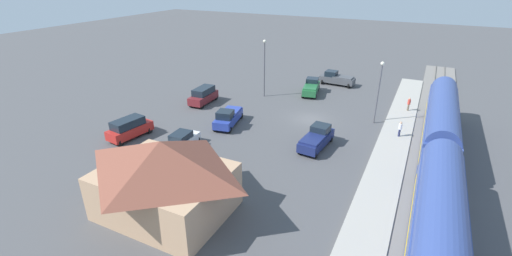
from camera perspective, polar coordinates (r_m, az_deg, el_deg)
ground_plane at (r=43.49m, az=8.84°, el=1.42°), size 200.00×200.00×0.00m
railway_track at (r=41.92m, az=27.29°, el=-1.93°), size 4.80×70.00×0.30m
platform at (r=41.87m, az=21.92°, el=-0.86°), size 3.20×46.00×0.30m
passenger_train at (r=31.37m, az=27.81°, el=-4.98°), size 2.93×36.73×4.98m
station_building at (r=26.48m, az=-14.82°, el=-7.58°), size 9.89×7.86×5.90m
pedestrian_on_platform at (r=48.66m, az=23.71°, el=3.72°), size 0.36×0.36×1.71m
pedestrian_waiting_far at (r=40.56m, az=22.48°, el=-0.01°), size 0.36×0.36×1.71m
pickup_charcoal at (r=57.57m, az=13.02°, el=7.89°), size 5.52×2.76×2.14m
suv_maroon at (r=48.44m, az=-8.58°, el=5.30°), size 2.19×4.99×2.22m
pickup_blue at (r=41.08m, az=-4.61°, el=1.79°), size 2.98×5.68×2.14m
pickup_green at (r=52.45m, az=9.02°, el=6.62°), size 2.96×5.67×2.14m
suv_red at (r=40.24m, az=-19.99°, el=0.01°), size 2.61×5.12×2.22m
pickup_navy at (r=36.36m, az=9.90°, el=-1.64°), size 2.39×5.54×2.14m
sedan_white at (r=36.42m, az=-12.11°, el=-2.04°), size 2.14×4.62×1.74m
light_pole_near_platform at (r=42.71m, az=19.50°, el=6.61°), size 0.44×0.44×7.47m
light_pole_lot_center at (r=49.68m, az=1.39°, el=10.77°), size 0.44×0.44×8.11m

